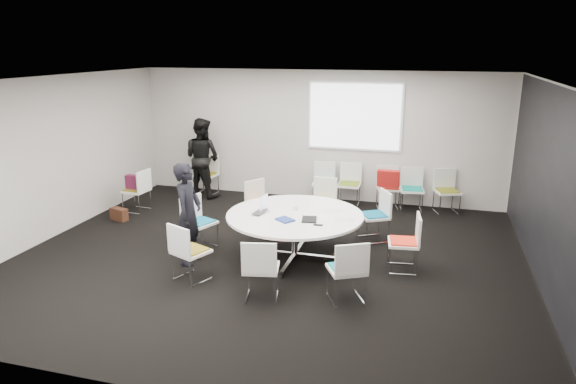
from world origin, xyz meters
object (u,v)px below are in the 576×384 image
(chair_ring_h, at_px, (346,281))
(chair_spare_left, at_px, (138,198))
(person_back, at_px, (202,158))
(chair_ring_a, at_px, (403,253))
(chair_ring_d, at_px, (261,213))
(chair_back_d, at_px, (411,198))
(person_main, at_px, (188,214))
(brown_bag, at_px, (119,214))
(chair_back_a, at_px, (323,191))
(chair_ring_e, at_px, (200,232))
(chair_back_e, at_px, (446,199))
(maroon_bag, at_px, (135,182))
(chair_ring_c, at_px, (322,211))
(cup, at_px, (295,208))
(chair_person_back, at_px, (207,182))
(chair_back_b, at_px, (349,192))
(chair_back_c, at_px, (388,196))
(conference_table, at_px, (295,226))
(laptop, at_px, (263,213))
(chair_ring_b, at_px, (374,225))
(chair_ring_g, at_px, (261,280))

(chair_ring_h, distance_m, chair_spare_left, 5.44)
(chair_ring_h, height_order, person_back, person_back)
(chair_ring_a, relative_size, person_back, 0.50)
(chair_ring_d, bearing_deg, chair_back_d, 156.99)
(person_main, bearing_deg, brown_bag, 53.53)
(chair_back_a, bearing_deg, chair_ring_e, 57.01)
(chair_back_a, bearing_deg, brown_bag, 23.91)
(chair_back_a, distance_m, chair_back_e, 2.54)
(maroon_bag, bearing_deg, chair_ring_a, -15.06)
(chair_ring_d, height_order, chair_back_a, same)
(chair_ring_e, xyz_separation_m, chair_back_d, (3.33, 3.04, 0.00))
(chair_ring_e, bearing_deg, chair_ring_c, 156.71)
(person_main, bearing_deg, cup, -64.47)
(chair_ring_c, bearing_deg, chair_ring_e, 47.12)
(chair_ring_c, distance_m, chair_ring_h, 3.04)
(chair_ring_a, bearing_deg, chair_person_back, 49.62)
(chair_ring_c, distance_m, chair_back_b, 1.42)
(maroon_bag, bearing_deg, chair_ring_e, -35.08)
(chair_back_b, distance_m, maroon_bag, 4.44)
(chair_back_c, distance_m, maroon_bag, 5.20)
(chair_spare_left, bearing_deg, conference_table, -106.47)
(laptop, bearing_deg, chair_ring_d, 27.99)
(cup, relative_size, brown_bag, 0.25)
(chair_spare_left, height_order, person_back, person_back)
(chair_ring_c, xyz_separation_m, chair_ring_e, (-1.74, -1.70, 0.00))
(chair_ring_a, bearing_deg, person_back, 51.08)
(chair_spare_left, xyz_separation_m, person_back, (0.82, 1.41, 0.61))
(chair_ring_e, height_order, chair_back_d, same)
(chair_ring_e, relative_size, person_main, 0.55)
(chair_ring_d, relative_size, maroon_bag, 2.20)
(person_back, xyz_separation_m, laptop, (2.39, -2.94, -0.14))
(conference_table, distance_m, chair_back_c, 3.25)
(chair_ring_d, bearing_deg, chair_person_back, -100.40)
(chair_ring_a, bearing_deg, person_main, 93.46)
(person_back, height_order, brown_bag, person_back)
(person_back, height_order, maroon_bag, person_back)
(chair_back_a, xyz_separation_m, chair_back_e, (2.54, 0.04, 0.00))
(chair_ring_e, height_order, chair_back_e, same)
(chair_spare_left, height_order, laptop, chair_spare_left)
(chair_ring_a, relative_size, chair_ring_h, 1.00)
(chair_back_e, xyz_separation_m, chair_person_back, (-5.27, -0.04, 0.00))
(chair_ring_d, xyz_separation_m, chair_back_e, (3.34, 1.85, 0.00))
(chair_ring_a, bearing_deg, chair_back_c, 2.42)
(chair_ring_e, distance_m, person_main, 0.80)
(chair_ring_b, bearing_deg, chair_ring_a, 176.34)
(chair_ring_a, xyz_separation_m, chair_ring_g, (-1.78, -1.45, 0.00))
(chair_ring_b, height_order, chair_back_b, same)
(chair_ring_d, bearing_deg, cup, 75.10)
(chair_ring_b, xyz_separation_m, chair_spare_left, (-4.86, 0.32, 0.00))
(chair_ring_g, relative_size, maroon_bag, 2.20)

